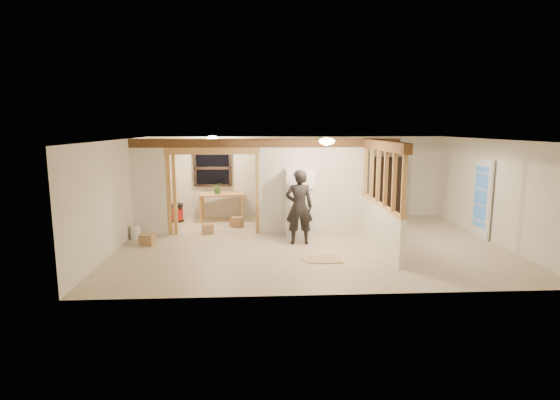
{
  "coord_description": "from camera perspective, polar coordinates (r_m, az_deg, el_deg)",
  "views": [
    {
      "loc": [
        -1.27,
        -10.18,
        2.8
      ],
      "look_at": [
        -0.69,
        0.4,
        1.01
      ],
      "focal_mm": 28.0,
      "sensor_mm": 36.0,
      "label": 1
    }
  ],
  "objects": [
    {
      "name": "floor_panel_far",
      "position": [
        9.38,
        4.59,
        -7.78
      ],
      "size": [
        0.57,
        0.51,
        0.02
      ],
      "primitive_type": "cube",
      "rotation": [
        0.0,
        0.0,
        0.29
      ],
      "color": "tan",
      "rests_on": "floor"
    },
    {
      "name": "header_beam_right",
      "position": [
        10.2,
        13.33,
        6.95
      ],
      "size": [
        0.18,
        3.3,
        0.22
      ],
      "primitive_type": "cube",
      "color": "brown",
      "rests_on": "ceiling"
    },
    {
      "name": "partition_left_stub",
      "position": [
        11.81,
        -16.71,
        1.62
      ],
      "size": [
        0.9,
        0.12,
        2.5
      ],
      "primitive_type": "cube",
      "color": "silver",
      "rests_on": "floor"
    },
    {
      "name": "woman",
      "position": [
        10.43,
        2.52,
        -0.91
      ],
      "size": [
        0.67,
        0.44,
        1.81
      ],
      "primitive_type": "imported",
      "rotation": [
        0.0,
        0.0,
        3.13
      ],
      "color": "black",
      "rests_on": "floor"
    },
    {
      "name": "floor_panel_near",
      "position": [
        9.43,
        6.06,
        -7.69
      ],
      "size": [
        0.63,
        0.63,
        0.02
      ],
      "primitive_type": "cube",
      "rotation": [
        0.0,
        0.0,
        0.05
      ],
      "color": "tan",
      "rests_on": "floor"
    },
    {
      "name": "stud_partition",
      "position": [
        10.25,
        13.17,
        2.93
      ],
      "size": [
        0.14,
        3.2,
        1.32
      ],
      "primitive_type": "cube",
      "color": "tan",
      "rests_on": "pony_wall"
    },
    {
      "name": "bookshelf",
      "position": [
        13.94,
        13.87,
        1.61
      ],
      "size": [
        0.94,
        0.31,
        1.88
      ],
      "primitive_type": "cube",
      "color": "black",
      "rests_on": "floor"
    },
    {
      "name": "bucket",
      "position": [
        11.64,
        -18.37,
        -4.02
      ],
      "size": [
        0.33,
        0.33,
        0.33
      ],
      "primitive_type": "cylinder",
      "rotation": [
        0.0,
        0.0,
        -0.31
      ],
      "color": "silver",
      "rests_on": "floor"
    },
    {
      "name": "wall_back",
      "position": [
        13.58,
        2.27,
        3.0
      ],
      "size": [
        9.0,
        0.01,
        2.5
      ],
      "primitive_type": "cube",
      "color": "silver",
      "rests_on": "floor"
    },
    {
      "name": "hanging_bulb",
      "position": [
        11.82,
        -6.7,
        6.49
      ],
      "size": [
        0.07,
        0.07,
        0.07
      ],
      "primitive_type": "ellipsoid",
      "color": "#FFD88C",
      "rests_on": "ceiling"
    },
    {
      "name": "doorway_frame",
      "position": [
        11.56,
        -8.7,
        1.0
      ],
      "size": [
        2.46,
        0.14,
        2.2
      ],
      "primitive_type": "cube",
      "color": "tan",
      "rests_on": "floor"
    },
    {
      "name": "potted_plant",
      "position": [
        13.06,
        -8.14,
        1.56
      ],
      "size": [
        0.36,
        0.33,
        0.35
      ],
      "primitive_type": "imported",
      "rotation": [
        0.0,
        0.0,
        0.21
      ],
      "color": "#266928",
      "rests_on": "work_table"
    },
    {
      "name": "wall_left",
      "position": [
        10.79,
        -20.51,
        0.7
      ],
      "size": [
        0.01,
        6.5,
        2.5
      ],
      "primitive_type": "cube",
      "color": "silver",
      "rests_on": "floor"
    },
    {
      "name": "refrigerator",
      "position": [
        11.2,
        2.54,
        -0.42
      ],
      "size": [
        0.71,
        0.69,
        1.72
      ],
      "primitive_type": "cube",
      "color": "silver",
      "rests_on": "floor"
    },
    {
      "name": "wall_right",
      "position": [
        11.8,
        26.19,
        1.03
      ],
      "size": [
        0.01,
        6.5,
        2.5
      ],
      "primitive_type": "cube",
      "color": "silver",
      "rests_on": "floor"
    },
    {
      "name": "ceiling",
      "position": [
        10.26,
        4.03,
        7.87
      ],
      "size": [
        9.0,
        6.5,
        0.01
      ],
      "primitive_type": "cube",
      "color": "white"
    },
    {
      "name": "work_table",
      "position": [
        13.23,
        -7.56,
        -0.91
      ],
      "size": [
        1.38,
        0.79,
        0.83
      ],
      "primitive_type": "cube",
      "rotation": [
        0.0,
        0.0,
        0.1
      ],
      "color": "tan",
      "rests_on": "floor"
    },
    {
      "name": "pony_wall",
      "position": [
        10.45,
        12.93,
        -3.4
      ],
      "size": [
        0.12,
        3.2,
        1.0
      ],
      "primitive_type": "cube",
      "color": "silver",
      "rests_on": "floor"
    },
    {
      "name": "floor",
      "position": [
        10.63,
        3.87,
        -5.75
      ],
      "size": [
        9.0,
        6.5,
        0.01
      ],
      "primitive_type": "cube",
      "color": "#C4B091",
      "rests_on": "ground"
    },
    {
      "name": "header_beam_back",
      "position": [
        11.39,
        -1.77,
        7.45
      ],
      "size": [
        7.0,
        0.18,
        0.22
      ],
      "primitive_type": "cube",
      "color": "brown",
      "rests_on": "ceiling"
    },
    {
      "name": "shop_vac",
      "position": [
        13.36,
        -13.35,
        -1.6
      ],
      "size": [
        0.52,
        0.52,
        0.55
      ],
      "primitive_type": "cylinder",
      "rotation": [
        0.0,
        0.0,
        0.3
      ],
      "color": "#9C160E",
      "rests_on": "floor"
    },
    {
      "name": "wall_front",
      "position": [
        7.21,
        7.11,
        -2.91
      ],
      "size": [
        9.0,
        0.01,
        2.5
      ],
      "primitive_type": "cube",
      "color": "silver",
      "rests_on": "floor"
    },
    {
      "name": "partition_center",
      "position": [
        11.58,
        4.21,
        1.85
      ],
      "size": [
        2.8,
        0.12,
        2.5
      ],
      "primitive_type": "cube",
      "color": "silver",
      "rests_on": "floor"
    },
    {
      "name": "ceiling_dome_main",
      "position": [
        9.81,
        6.15,
        7.64
      ],
      "size": [
        0.36,
        0.36,
        0.16
      ],
      "primitive_type": "ellipsoid",
      "color": "#FFEABF",
      "rests_on": "ceiling"
    },
    {
      "name": "box_util_a",
      "position": [
        12.41,
        -5.67,
        -2.87
      ],
      "size": [
        0.4,
        0.37,
        0.27
      ],
      "primitive_type": "cube",
      "rotation": [
        0.0,
        0.0,
        -0.37
      ],
      "color": "#A3794F",
      "rests_on": "floor"
    },
    {
      "name": "window_back",
      "position": [
        13.47,
        -8.8,
        4.13
      ],
      "size": [
        1.12,
        0.1,
        1.1
      ],
      "primitive_type": "cube",
      "color": "black",
      "rests_on": "wall_back"
    },
    {
      "name": "box_util_b",
      "position": [
        11.78,
        -9.39,
        -3.68
      ],
      "size": [
        0.33,
        0.33,
        0.26
      ],
      "primitive_type": "cube",
      "rotation": [
        0.0,
        0.0,
        0.24
      ],
      "color": "#A3794F",
      "rests_on": "floor"
    },
    {
      "name": "ceiling_dome_util",
      "position": [
        12.54,
        -8.83,
        7.99
      ],
      "size": [
        0.32,
        0.32,
        0.14
      ],
      "primitive_type": "ellipsoid",
      "color": "#FFEABF",
      "rests_on": "ceiling"
    },
    {
      "name": "french_door",
      "position": [
        12.15,
        24.86,
        0.15
      ],
      "size": [
        0.12,
        0.86,
        2.0
      ],
      "primitive_type": "cube",
      "color": "white",
      "rests_on": "floor"
    },
    {
      "name": "box_front",
      "position": [
        10.95,
        -16.94,
        -4.97
      ],
      "size": [
        0.36,
        0.32,
        0.26
      ],
      "primitive_type": "cube",
      "rotation": [
        0.0,
        0.0,
        -0.19
      ],
      "color": "#A3794F",
      "rests_on": "floor"
    }
  ]
}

